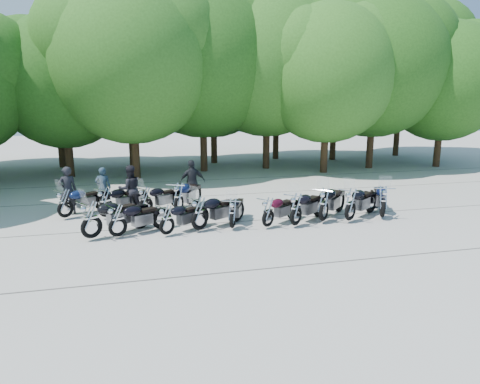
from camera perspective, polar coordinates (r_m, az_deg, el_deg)
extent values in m
plane|color=gray|center=(14.22, 1.45, -5.58)|extent=(90.00, 90.00, 0.00)
cylinder|color=#3A2614|center=(26.30, -21.87, 5.44)|extent=(0.44, 0.44, 3.31)
sphere|color=#286319|center=(26.18, -22.51, 13.42)|extent=(7.31, 7.31, 7.31)
cylinder|color=#3A2614|center=(24.41, -13.81, 6.25)|extent=(0.44, 0.44, 3.93)
sphere|color=#357721|center=(24.38, -14.35, 16.49)|extent=(8.70, 8.70, 8.70)
cylinder|color=#3A2614|center=(26.57, -4.89, 7.22)|extent=(0.44, 0.44, 4.13)
sphere|color=#286319|center=(26.57, -5.07, 17.09)|extent=(9.13, 9.13, 9.13)
cylinder|color=#3A2614|center=(27.61, 3.53, 7.38)|extent=(0.44, 0.44, 4.09)
sphere|color=#357721|center=(27.60, 3.66, 16.80)|extent=(9.04, 9.04, 9.04)
cylinder|color=#3A2614|center=(26.46, 11.21, 6.46)|extent=(0.44, 0.44, 3.62)
sphere|color=#357721|center=(26.39, 11.58, 15.15)|extent=(8.00, 8.00, 8.00)
cylinder|color=#3A2614|center=(29.00, 17.02, 6.99)|extent=(0.44, 0.44, 3.98)
sphere|color=#286319|center=(28.98, 17.58, 15.69)|extent=(8.79, 8.79, 8.79)
cylinder|color=#3A2614|center=(31.18, 24.92, 6.20)|extent=(0.44, 0.44, 3.41)
sphere|color=#286319|center=(31.09, 25.55, 13.12)|extent=(7.53, 7.53, 7.53)
cylinder|color=#3A2614|center=(30.51, -22.79, 6.38)|extent=(0.44, 0.44, 3.52)
sphere|color=#357721|center=(30.43, -23.40, 13.69)|extent=(7.78, 7.78, 7.78)
cylinder|color=#3A2614|center=(29.60, -14.21, 6.71)|extent=(0.44, 0.44, 3.42)
sphere|color=#286319|center=(29.51, -14.60, 14.05)|extent=(7.56, 7.56, 7.56)
cylinder|color=#3A2614|center=(30.12, -3.50, 7.27)|extent=(0.44, 0.44, 3.56)
sphere|color=#286319|center=(30.05, -3.60, 14.80)|extent=(7.88, 7.88, 7.88)
cylinder|color=#3A2614|center=(32.31, 4.81, 7.76)|extent=(0.44, 0.44, 3.76)
sphere|color=#286319|center=(32.26, 4.95, 15.15)|extent=(8.31, 8.31, 8.31)
cylinder|color=#3A2614|center=(32.55, 12.33, 7.44)|extent=(0.44, 0.44, 3.63)
sphere|color=#357721|center=(32.49, 12.65, 14.52)|extent=(8.02, 8.02, 8.02)
cylinder|color=#3A2614|center=(36.29, 20.24, 8.02)|extent=(0.44, 0.44, 4.37)
sphere|color=#286319|center=(36.33, 20.81, 15.65)|extent=(9.67, 9.67, 9.67)
imported|color=black|center=(17.66, -21.98, 0.18)|extent=(0.79, 0.65, 1.87)
imported|color=black|center=(17.26, -14.46, 0.41)|extent=(1.04, 0.89, 1.86)
imported|color=black|center=(18.14, -6.38, 1.32)|extent=(1.15, 0.58, 1.89)
imported|color=#203342|center=(18.18, -17.78, 0.53)|extent=(0.64, 0.44, 1.70)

